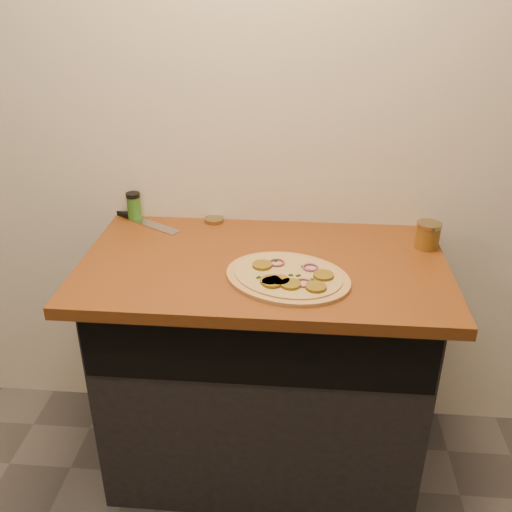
# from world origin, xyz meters

# --- Properties ---
(room_shell) EXTENTS (4.02, 3.52, 2.71)m
(room_shell) POSITION_xyz_m (0.00, 0.00, 1.70)
(room_shell) COLOR beige
(room_shell) RESTS_ON ground
(cabinet) EXTENTS (1.10, 0.60, 0.86)m
(cabinet) POSITION_xyz_m (0.00, 1.45, 0.43)
(cabinet) COLOR black
(cabinet) RESTS_ON ground
(countertop) EXTENTS (1.20, 0.70, 0.04)m
(countertop) POSITION_xyz_m (0.00, 1.42, 0.88)
(countertop) COLOR brown
(countertop) RESTS_ON cabinet
(pizza) EXTENTS (0.51, 0.51, 0.03)m
(pizza) POSITION_xyz_m (0.08, 1.30, 0.91)
(pizza) COLOR tan
(pizza) RESTS_ON countertop
(chefs_knife) EXTENTS (0.31, 0.21, 0.02)m
(chefs_knife) POSITION_xyz_m (-0.50, 1.70, 0.91)
(chefs_knife) COLOR #B7BAC1
(chefs_knife) RESTS_ON countertop
(mason_jar_lid) EXTENTS (0.08, 0.08, 0.02)m
(mason_jar_lid) POSITION_xyz_m (-0.21, 1.72, 0.91)
(mason_jar_lid) COLOR #908153
(mason_jar_lid) RESTS_ON countertop
(salsa_jar) EXTENTS (0.08, 0.08, 0.09)m
(salsa_jar) POSITION_xyz_m (0.55, 1.57, 0.95)
(salsa_jar) COLOR #9C1A0F
(salsa_jar) RESTS_ON countertop
(spice_shaker) EXTENTS (0.05, 0.05, 0.11)m
(spice_shaker) POSITION_xyz_m (-0.52, 1.72, 0.95)
(spice_shaker) COLOR #2D6921
(spice_shaker) RESTS_ON countertop
(flour_spill) EXTENTS (0.20, 0.20, 0.00)m
(flour_spill) POSITION_xyz_m (0.19, 1.32, 0.90)
(flour_spill) COLOR white
(flour_spill) RESTS_ON countertop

